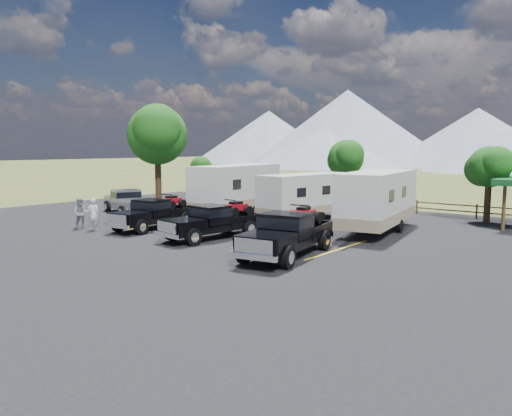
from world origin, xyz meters
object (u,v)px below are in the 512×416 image
Objects in this scene: trailer_center at (306,196)px; person_b at (81,213)px; trailer_left at (237,189)px; rig_center at (213,220)px; trailer_right at (378,200)px; tree_big_nw at (157,135)px; rig_left at (154,213)px; pickup_silver at (127,201)px; person_a at (94,214)px; rig_right at (288,233)px.

trailer_center is 13.56m from person_b.
rig_center is at bearing -65.73° from trailer_left.
trailer_left is 1.03× the size of trailer_right.
rig_left is (7.27, -6.41, -4.65)m from tree_big_nw.
pickup_silver is (-6.39, -4.35, -0.92)m from trailer_left.
tree_big_nw reaches higher than rig_left.
rig_center is at bearing -28.22° from tree_big_nw.
rig_center reaches higher than rig_left.
trailer_right is (10.45, -0.12, -0.06)m from trailer_left.
trailer_center is at bearing 50.03° from rig_left.
trailer_center is (5.11, 8.00, 0.65)m from rig_left.
trailer_right is 5.45× the size of person_b.
tree_big_nw is at bearing 131.20° from rig_left.
rig_center is 1.00× the size of pickup_silver.
trailer_left is 7.78m from pickup_silver.
tree_big_nw is 11.37m from person_a.
trailer_left reaches higher than person_a.
trailer_left reaches higher than rig_left.
person_a is 1.10m from person_b.
person_a is (-2.12, -9.74, -0.89)m from trailer_left.
rig_left is at bearing 162.72° from rig_right.
person_b is at bearing -147.05° from rig_left.
trailer_center is 0.89× the size of trailer_right.
trailer_left is (-4.80, 7.25, 0.88)m from rig_center.
person_a is at bearing 57.56° from pickup_silver.
person_b is (-8.29, -10.71, -0.67)m from trailer_center.
pickup_silver is at bearing 148.77° from rig_left.
trailer_center is 12.60m from pickup_silver.
person_b is at bearing 175.68° from rig_right.
rig_right is at bearing -13.55° from rig_left.
trailer_right reaches higher than rig_left.
trailer_right is at bearing 77.13° from rig_right.
pickup_silver is (-6.35, 2.80, -0.03)m from rig_left.
person_a is (-12.58, -9.61, -0.83)m from trailer_right.
pickup_silver is at bearing -175.62° from trailer_right.
tree_big_nw is 1.32× the size of pickup_silver.
tree_big_nw is 8.25m from trailer_left.
rig_left is 7.21m from trailer_left.
trailer_center is (5.08, 0.85, -0.25)m from trailer_left.
rig_center is at bearing -85.77° from trailer_center.
person_b reaches higher than pickup_silver.
trailer_left reaches higher than trailer_center.
rig_center is at bearing -138.16° from trailer_right.
rig_left is 6.95m from pickup_silver.
rig_right is at bearing -48.21° from trailer_left.
rig_right is at bearing 154.53° from person_a.
rig_right is 0.68× the size of trailer_right.
person_b is at bearing 49.13° from pickup_silver.
person_a is (-12.33, -1.48, -0.10)m from rig_right.
tree_big_nw reaches higher than rig_center.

